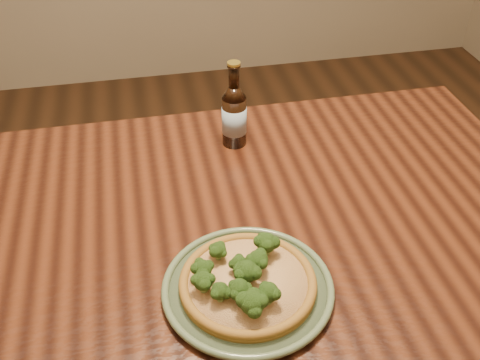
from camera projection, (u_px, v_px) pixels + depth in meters
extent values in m
cube|color=#431D0E|center=(193.00, 233.00, 1.17)|extent=(1.60, 0.90, 0.04)
cylinder|color=#431D0E|center=(407.00, 207.00, 1.81)|extent=(0.07, 0.07, 0.71)
cylinder|color=#566545|center=(248.00, 289.00, 1.02)|extent=(0.29, 0.29, 0.01)
torus|color=#566545|center=(248.00, 287.00, 1.01)|extent=(0.31, 0.31, 0.01)
torus|color=#566545|center=(248.00, 287.00, 1.01)|extent=(0.25, 0.25, 0.01)
cylinder|color=#906120|center=(248.00, 285.00, 1.01)|extent=(0.25, 0.25, 0.01)
torus|color=#906120|center=(248.00, 282.00, 1.00)|extent=(0.25, 0.25, 0.02)
cylinder|color=#DAC885|center=(248.00, 282.00, 1.00)|extent=(0.21, 0.21, 0.01)
sphere|color=#385B1C|center=(246.00, 271.00, 0.98)|extent=(0.06, 0.06, 0.04)
sphere|color=#385B1C|center=(266.00, 243.00, 1.04)|extent=(0.04, 0.04, 0.04)
sphere|color=#385B1C|center=(203.00, 281.00, 0.97)|extent=(0.04, 0.04, 0.03)
sphere|color=#385B1C|center=(239.00, 289.00, 0.95)|extent=(0.05, 0.05, 0.04)
sphere|color=#385B1C|center=(258.00, 260.00, 1.01)|extent=(0.05, 0.05, 0.04)
sphere|color=#385B1C|center=(268.00, 292.00, 0.95)|extent=(0.04, 0.04, 0.04)
sphere|color=#385B1C|center=(203.00, 269.00, 0.99)|extent=(0.04, 0.04, 0.03)
sphere|color=#385B1C|center=(218.00, 250.00, 1.03)|extent=(0.04, 0.04, 0.03)
sphere|color=#385B1C|center=(239.00, 263.00, 1.01)|extent=(0.03, 0.03, 0.03)
sphere|color=#385B1C|center=(252.00, 303.00, 0.92)|extent=(0.05, 0.05, 0.04)
sphere|color=#385B1C|center=(220.00, 291.00, 0.95)|extent=(0.04, 0.04, 0.03)
cylinder|color=black|center=(234.00, 121.00, 1.36)|extent=(0.06, 0.06, 0.13)
cone|color=black|center=(234.00, 92.00, 1.31)|extent=(0.06, 0.06, 0.03)
cylinder|color=black|center=(234.00, 76.00, 1.29)|extent=(0.02, 0.02, 0.06)
torus|color=black|center=(234.00, 66.00, 1.27)|extent=(0.03, 0.03, 0.00)
cylinder|color=#A58C33|center=(234.00, 63.00, 1.27)|extent=(0.03, 0.03, 0.01)
cylinder|color=#98AAB8|center=(234.00, 119.00, 1.36)|extent=(0.06, 0.06, 0.07)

